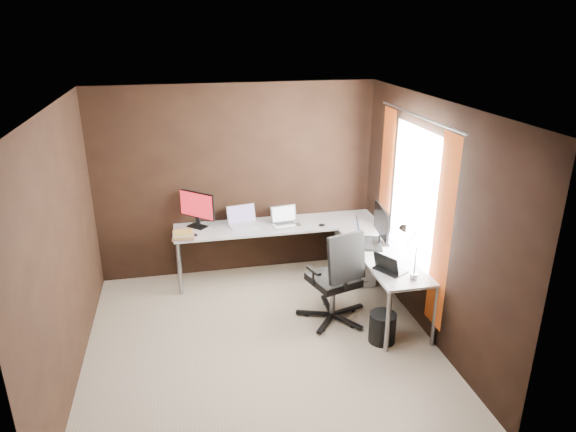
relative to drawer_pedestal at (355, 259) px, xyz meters
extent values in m
cube|color=#BFAE94|center=(-1.43, -1.15, -0.30)|extent=(3.60, 3.60, 0.00)
cube|color=white|center=(-1.43, -1.15, 2.20)|extent=(3.60, 3.60, 0.00)
cube|color=black|center=(-1.43, 0.65, 0.95)|extent=(3.60, 0.00, 2.50)
cube|color=black|center=(-1.43, -2.95, 0.95)|extent=(3.60, 0.00, 2.50)
cube|color=black|center=(-3.23, -1.15, 0.95)|extent=(0.00, 3.60, 2.50)
cube|color=black|center=(0.37, -1.15, 0.95)|extent=(0.00, 3.60, 2.50)
cube|color=white|center=(0.36, -0.80, 1.15)|extent=(0.00, 1.00, 1.30)
cube|color=orange|center=(0.32, -1.53, 0.95)|extent=(0.01, 0.35, 2.00)
cube|color=orange|center=(0.32, -0.08, 0.95)|extent=(0.01, 0.35, 2.00)
cylinder|color=slate|center=(0.32, -0.80, 1.98)|extent=(0.02, 1.90, 0.02)
cube|color=silver|center=(-0.96, 0.35, 0.41)|extent=(2.65, 0.60, 0.03)
cube|color=silver|center=(0.07, -0.78, 0.41)|extent=(0.60, 1.65, 0.03)
cylinder|color=slate|center=(-2.24, 0.09, 0.05)|extent=(0.05, 0.05, 0.70)
cylinder|color=slate|center=(-2.24, 0.61, 0.05)|extent=(0.05, 0.05, 0.70)
cylinder|color=slate|center=(-0.19, -1.56, 0.05)|extent=(0.05, 0.05, 0.70)
cylinder|color=slate|center=(0.33, -1.56, 0.05)|extent=(0.05, 0.05, 0.70)
cylinder|color=slate|center=(0.33, 0.61, 0.05)|extent=(0.05, 0.05, 0.70)
cube|color=silver|center=(0.00, 0.00, 0.00)|extent=(0.42, 0.50, 0.60)
cube|color=black|center=(-1.98, 0.48, 0.44)|extent=(0.28, 0.27, 0.01)
cube|color=black|center=(-1.96, 0.49, 0.50)|extent=(0.06, 0.06, 0.11)
cube|color=black|center=(-1.96, 0.49, 0.72)|extent=(0.41, 0.38, 0.34)
cube|color=#B3141F|center=(-1.97, 0.48, 0.72)|extent=(0.38, 0.34, 0.31)
cube|color=black|center=(0.14, -0.50, 0.44)|extent=(0.16, 0.23, 0.01)
cube|color=black|center=(0.12, -0.50, 0.49)|extent=(0.03, 0.05, 0.10)
cube|color=black|center=(0.12, -0.50, 0.72)|extent=(0.09, 0.56, 0.35)
cube|color=#293BC5|center=(0.13, -0.50, 0.72)|extent=(0.06, 0.53, 0.32)
cube|color=silver|center=(-1.39, 0.38, 0.44)|extent=(0.41, 0.32, 0.02)
cube|color=silver|center=(-1.41, 0.48, 0.56)|extent=(0.38, 0.13, 0.23)
cube|color=slate|center=(-1.41, 0.48, 0.56)|extent=(0.33, 0.11, 0.20)
cube|color=silver|center=(-0.86, 0.31, 0.44)|extent=(0.37, 0.28, 0.02)
cube|color=silver|center=(-0.87, 0.40, 0.55)|extent=(0.35, 0.11, 0.21)
cube|color=white|center=(-0.87, 0.39, 0.55)|extent=(0.31, 0.09, 0.18)
cube|color=black|center=(-0.02, -0.49, 0.44)|extent=(0.41, 0.49, 0.02)
cube|color=black|center=(-0.13, -0.46, 0.58)|extent=(0.20, 0.43, 0.27)
cube|color=#171C32|center=(-0.13, -0.46, 0.58)|extent=(0.17, 0.38, 0.23)
cube|color=black|center=(-0.04, -1.19, 0.44)|extent=(0.34, 0.38, 0.02)
cube|color=black|center=(-0.11, -1.23, 0.54)|extent=(0.20, 0.30, 0.20)
cube|color=#C24E7C|center=(-0.11, -1.22, 0.54)|extent=(0.17, 0.27, 0.17)
cube|color=#946250|center=(-2.16, 0.15, 0.44)|extent=(0.29, 0.24, 0.03)
cube|color=gold|center=(-2.16, 0.15, 0.47)|extent=(0.25, 0.20, 0.02)
cube|color=beige|center=(-2.16, 0.15, 0.49)|extent=(0.25, 0.20, 0.02)
cube|color=gold|center=(-2.16, 0.15, 0.51)|extent=(0.24, 0.19, 0.02)
ellipsoid|color=black|center=(-2.03, 0.17, 0.45)|extent=(0.10, 0.08, 0.03)
ellipsoid|color=black|center=(-0.41, 0.17, 0.45)|extent=(0.10, 0.08, 0.03)
cylinder|color=slate|center=(0.12, -1.41, 0.46)|extent=(0.08, 0.08, 0.06)
cylinder|color=slate|center=(0.12, -1.41, 0.64)|extent=(0.02, 0.02, 0.31)
cylinder|color=slate|center=(0.07, -1.38, 0.86)|extent=(0.02, 0.17, 0.23)
cone|color=slate|center=(0.02, -1.31, 0.93)|extent=(0.10, 0.12, 0.13)
cylinder|color=slate|center=(-0.55, -0.83, -0.04)|extent=(0.06, 0.06, 0.40)
cube|color=black|center=(-0.55, -0.83, 0.19)|extent=(0.60, 0.60, 0.08)
cube|color=black|center=(-0.48, -1.05, 0.56)|extent=(0.46, 0.25, 0.52)
cylinder|color=black|center=(-0.16, -1.38, -0.14)|extent=(0.38, 0.38, 0.33)
camera|label=1|loc=(-2.11, -5.71, 2.91)|focal=32.00mm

